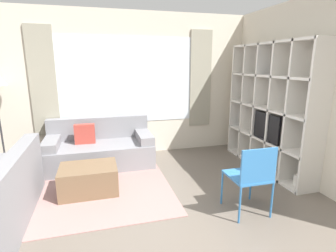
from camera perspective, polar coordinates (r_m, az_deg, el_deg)
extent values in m
cube|color=beige|center=(5.10, -8.78, 8.70)|extent=(5.91, 0.07, 2.70)
cube|color=white|center=(5.05, -8.76, 9.80)|extent=(2.59, 0.01, 1.60)
cube|color=#9E9984|center=(5.08, -25.56, 8.66)|extent=(0.44, 0.03, 1.90)
cube|color=#9E9984|center=(5.41, 7.10, 10.09)|extent=(0.44, 0.03, 1.90)
cube|color=beige|center=(4.63, 24.95, 7.13)|extent=(0.07, 4.18, 2.70)
cube|color=gray|center=(3.98, -20.41, -13.68)|extent=(2.78, 1.88, 0.01)
cube|color=silver|center=(4.76, 23.02, 3.73)|extent=(0.02, 1.95, 2.09)
cube|color=silver|center=(3.92, 29.69, 1.12)|extent=(0.38, 0.04, 2.09)
cube|color=silver|center=(4.20, 25.98, 2.25)|extent=(0.38, 0.04, 2.09)
cube|color=silver|center=(4.50, 22.75, 3.23)|extent=(0.38, 0.04, 2.09)
cube|color=silver|center=(4.81, 19.91, 4.09)|extent=(0.38, 0.04, 2.09)
cube|color=silver|center=(5.13, 17.42, 4.82)|extent=(0.38, 0.04, 2.09)
cube|color=silver|center=(5.45, 15.22, 5.47)|extent=(0.38, 0.04, 2.09)
cube|color=silver|center=(4.92, 20.25, -8.19)|extent=(0.38, 1.95, 0.04)
cube|color=silver|center=(4.76, 20.75, -2.52)|extent=(0.38, 1.95, 0.04)
cube|color=silver|center=(4.65, 21.28, 3.68)|extent=(0.38, 1.95, 0.04)
cube|color=silver|center=(4.60, 21.85, 10.10)|extent=(0.38, 1.95, 0.04)
cube|color=silver|center=(4.60, 22.42, 16.36)|extent=(0.38, 1.95, 0.04)
cube|color=black|center=(4.49, 20.66, -0.28)|extent=(0.04, 0.63, 0.44)
cube|color=black|center=(4.55, 20.65, -2.80)|extent=(0.10, 0.24, 0.03)
cylinder|color=#2856A8|center=(5.35, 15.87, 0.35)|extent=(0.10, 0.10, 0.11)
cylinder|color=#2856A8|center=(4.55, 22.07, 11.38)|extent=(0.08, 0.08, 0.18)
cube|color=orange|center=(5.34, 15.94, 0.26)|extent=(0.08, 0.08, 0.10)
cylinder|color=white|center=(5.24, 16.48, 11.37)|extent=(0.10, 0.10, 0.07)
cylinder|color=white|center=(4.31, 26.19, -10.52)|extent=(0.09, 0.09, 0.15)
cube|color=gray|center=(4.78, -14.44, -6.02)|extent=(1.79, 0.89, 0.41)
cube|color=gray|center=(5.00, -14.80, -0.33)|extent=(1.79, 0.18, 0.40)
cube|color=gray|center=(4.75, -24.01, -3.37)|extent=(0.24, 0.83, 0.15)
cube|color=gray|center=(4.76, -5.29, -2.21)|extent=(0.24, 0.83, 0.15)
cube|color=#AD3D33|center=(4.74, -17.65, -1.64)|extent=(0.34, 0.13, 0.34)
cube|color=gray|center=(3.35, -30.33, -8.70)|extent=(0.18, 1.85, 0.40)
cube|color=gray|center=(4.22, -32.08, -6.38)|extent=(0.83, 0.24, 0.15)
cube|color=brown|center=(3.88, -16.84, -11.04)|extent=(0.77, 0.57, 0.38)
cylinder|color=black|center=(5.28, -31.64, -7.97)|extent=(0.26, 0.26, 0.02)
cylinder|color=#2D2D30|center=(5.09, -32.63, -0.45)|extent=(0.03, 0.03, 1.40)
cylinder|color=#3375B7|center=(3.69, 17.56, -11.95)|extent=(0.02, 0.02, 0.44)
cylinder|color=#3375B7|center=(3.49, 11.65, -13.06)|extent=(0.02, 0.02, 0.44)
cylinder|color=#3375B7|center=(3.37, 21.66, -14.81)|extent=(0.02, 0.02, 0.44)
cylinder|color=#3375B7|center=(3.16, 15.35, -16.33)|extent=(0.02, 0.02, 0.44)
cube|color=#3375B7|center=(3.32, 16.82, -10.41)|extent=(0.44, 0.46, 0.02)
cube|color=#3375B7|center=(3.08, 19.16, -8.25)|extent=(0.44, 0.02, 0.40)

